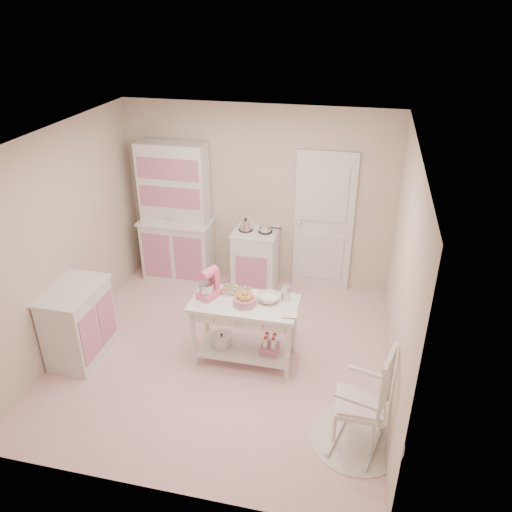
{
  "coord_description": "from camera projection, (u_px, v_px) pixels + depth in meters",
  "views": [
    {
      "loc": [
        1.43,
        -4.55,
        3.83
      ],
      "look_at": [
        0.29,
        0.49,
        1.13
      ],
      "focal_mm": 35.0,
      "sensor_mm": 36.0,
      "label": 1
    }
  ],
  "objects": [
    {
      "name": "recipe_book",
      "position": [
        282.0,
        312.0,
        5.36
      ],
      "size": [
        0.19,
        0.24,
        0.02
      ],
      "primitive_type": "imported",
      "rotation": [
        0.0,
        0.0,
        0.13
      ],
      "color": "silver",
      "rests_on": "work_table"
    },
    {
      "name": "metal_pitcher",
      "position": [
        286.0,
        293.0,
        5.57
      ],
      "size": [
        0.1,
        0.1,
        0.17
      ],
      "primitive_type": "cylinder",
      "color": "silver",
      "rests_on": "work_table"
    },
    {
      "name": "rocking_chair",
      "position": [
        362.0,
        396.0,
        4.6
      ],
      "size": [
        0.65,
        0.82,
        1.1
      ],
      "primitive_type": "cube",
      "rotation": [
        0.0,
        0.0,
        -0.26
      ],
      "color": "white",
      "rests_on": "ground"
    },
    {
      "name": "base_cabinet",
      "position": [
        78.0,
        323.0,
        5.78
      ],
      "size": [
        0.54,
        0.84,
        0.92
      ],
      "primitive_type": "cube",
      "color": "white",
      "rests_on": "ground"
    },
    {
      "name": "hutch",
      "position": [
        175.0,
        214.0,
        7.17
      ],
      "size": [
        1.06,
        0.5,
        2.08
      ],
      "primitive_type": "cube",
      "color": "white",
      "rests_on": "ground"
    },
    {
      "name": "door",
      "position": [
        324.0,
        223.0,
        6.94
      ],
      "size": [
        0.82,
        0.05,
        2.04
      ],
      "primitive_type": "cube",
      "color": "white",
      "rests_on": "ground"
    },
    {
      "name": "stand_mixer",
      "position": [
        208.0,
        284.0,
        5.57
      ],
      "size": [
        0.29,
        0.34,
        0.34
      ],
      "primitive_type": "cube",
      "rotation": [
        0.0,
        0.0,
        -0.4
      ],
      "color": "#E8628A",
      "rests_on": "work_table"
    },
    {
      "name": "cookie_tray",
      "position": [
        235.0,
        291.0,
        5.73
      ],
      "size": [
        0.34,
        0.24,
        0.02
      ],
      "primitive_type": "cube",
      "color": "silver",
      "rests_on": "work_table"
    },
    {
      "name": "stove",
      "position": [
        256.0,
        260.0,
        7.16
      ],
      "size": [
        0.62,
        0.57,
        0.92
      ],
      "primitive_type": "cube",
      "color": "white",
      "rests_on": "ground"
    },
    {
      "name": "work_table",
      "position": [
        245.0,
        331.0,
        5.74
      ],
      "size": [
        1.2,
        0.6,
        0.8
      ],
      "primitive_type": "cube",
      "color": "white",
      "rests_on": "ground"
    },
    {
      "name": "mixing_bowl",
      "position": [
        269.0,
        298.0,
        5.55
      ],
      "size": [
        0.25,
        0.25,
        0.08
      ],
      "primitive_type": "imported",
      "color": "silver",
      "rests_on": "work_table"
    },
    {
      "name": "lace_rug",
      "position": [
        356.0,
        438.0,
        4.85
      ],
      "size": [
        0.92,
        0.92,
        0.01
      ],
      "primitive_type": "cylinder",
      "color": "white",
      "rests_on": "ground"
    },
    {
      "name": "bread_basket",
      "position": [
        245.0,
        301.0,
        5.49
      ],
      "size": [
        0.25,
        0.25,
        0.09
      ],
      "primitive_type": "cylinder",
      "color": "#C47096",
      "rests_on": "work_table"
    },
    {
      "name": "room_shell",
      "position": [
        218.0,
        230.0,
        5.22
      ],
      "size": [
        3.84,
        3.84,
        2.62
      ],
      "color": "pink",
      "rests_on": "ground"
    }
  ]
}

